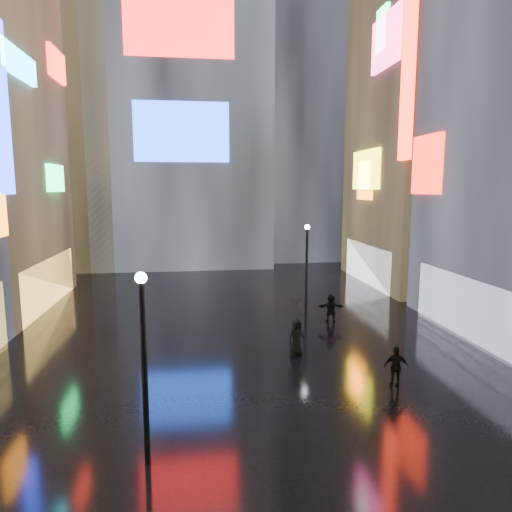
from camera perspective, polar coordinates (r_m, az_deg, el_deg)
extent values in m
plane|color=black|center=(24.43, -2.53, -8.89)|extent=(140.00, 140.00, 0.00)
cube|color=#1427FF|center=(25.11, -29.31, 15.93)|extent=(0.25, 1.40, 8.00)
cube|color=#FFC659|center=(31.14, -24.45, -3.00)|extent=(0.20, 10.00, 3.00)
cube|color=#1BF96A|center=(32.28, -23.79, 8.88)|extent=(0.25, 3.00, 1.71)
cube|color=#1ACCFF|center=(28.01, -27.65, 20.59)|extent=(0.25, 4.84, 1.37)
cube|color=#FF1E0C|center=(35.01, -23.66, 21.04)|extent=(0.25, 3.32, 1.94)
cube|color=white|center=(24.81, 24.76, -5.81)|extent=(0.20, 9.00, 3.00)
cube|color=#FF1E0C|center=(27.58, 20.60, 10.63)|extent=(0.25, 2.99, 3.26)
cube|color=#FF1E0C|center=(30.86, 18.48, 20.62)|extent=(0.25, 1.40, 10.00)
cube|color=black|center=(38.40, 21.62, 17.97)|extent=(10.00, 12.00, 28.00)
cube|color=white|center=(36.20, 13.75, -0.97)|extent=(0.20, 9.00, 3.00)
cube|color=#FFF019|center=(35.97, 13.59, 10.43)|extent=(0.25, 4.92, 2.91)
cube|color=#FF3283|center=(34.72, 15.95, 24.44)|extent=(0.25, 4.36, 3.46)
cube|color=orange|center=(36.05, 13.48, 9.13)|extent=(0.25, 2.63, 2.87)
cube|color=#1BF96A|center=(35.59, 15.53, 25.60)|extent=(0.25, 1.69, 2.90)
cube|color=black|center=(49.18, -9.31, 24.57)|extent=(16.00, 14.00, 42.00)
cube|color=#FF1414|center=(42.41, -9.61, 27.23)|extent=(9.00, 0.20, 6.00)
cube|color=#194CFF|center=(40.41, -9.28, 15.07)|extent=(8.00, 0.20, 5.00)
cube|color=black|center=(51.37, 5.19, 19.35)|extent=(12.00, 12.00, 34.00)
cube|color=black|center=(47.12, -23.10, 14.79)|extent=(10.00, 10.00, 26.00)
cylinder|color=black|center=(12.60, -13.76, -14.12)|extent=(0.16, 0.16, 5.00)
sphere|color=white|center=(11.87, -14.20, -2.67)|extent=(0.30, 0.30, 0.30)
cylinder|color=black|center=(26.98, 6.33, -1.80)|extent=(0.16, 0.16, 5.00)
sphere|color=white|center=(26.64, 6.42, 3.61)|extent=(0.30, 0.30, 0.30)
imported|color=black|center=(18.05, 17.10, -13.09)|extent=(0.95, 0.52, 1.54)
imported|color=black|center=(20.46, 5.10, -10.04)|extent=(0.87, 0.66, 1.61)
imported|color=black|center=(25.45, 9.36, -6.45)|extent=(1.49, 0.64, 1.56)
imported|color=black|center=(20.09, 5.15, -6.57)|extent=(1.47, 1.47, 0.95)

